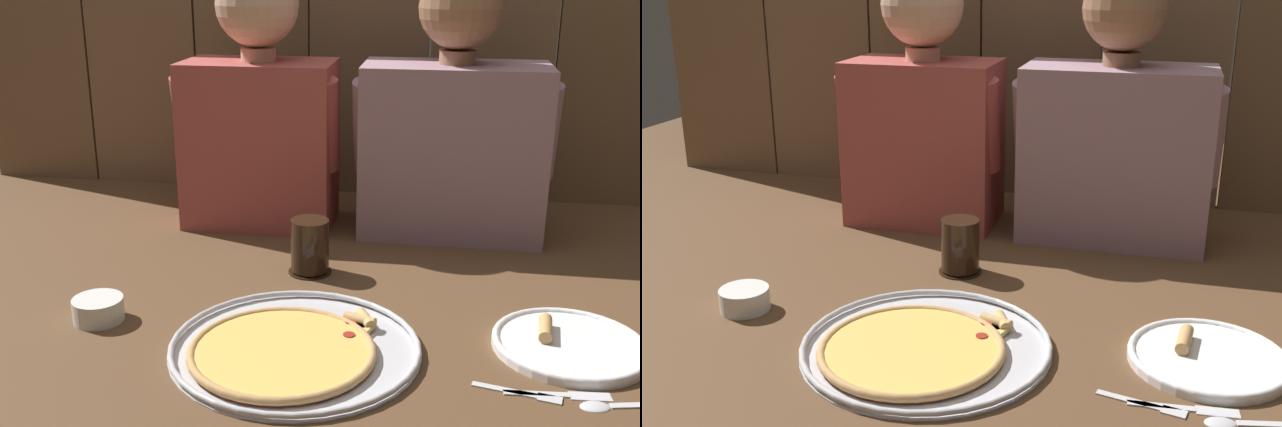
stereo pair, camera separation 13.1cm
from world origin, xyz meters
TOP-DOWN VIEW (x-y plane):
  - ground_plane at (0.00, 0.00)m, footprint 3.20×3.20m
  - pizza_tray at (-0.02, -0.08)m, footprint 0.41×0.41m
  - dinner_plate at (0.42, 0.01)m, footprint 0.25×0.25m
  - drinking_glass at (-0.05, 0.25)m, footprint 0.09×0.09m
  - dipping_bowl at (-0.38, -0.02)m, footprint 0.09×0.09m
  - table_fork at (0.34, -0.14)m, footprint 0.13×0.04m
  - table_knife at (0.39, -0.14)m, footprint 0.16×0.03m
  - table_spoon at (0.46, -0.16)m, footprint 0.14×0.05m
  - diner_left at (-0.22, 0.55)m, footprint 0.39×0.21m
  - diner_right at (0.22, 0.55)m, footprint 0.45×0.21m

SIDE VIEW (x-z plane):
  - ground_plane at x=0.00m, z-range 0.00..0.00m
  - table_knife at x=0.39m, z-range 0.00..0.00m
  - table_fork at x=0.34m, z-range 0.00..0.01m
  - table_spoon at x=0.46m, z-range 0.00..0.01m
  - dinner_plate at x=0.42m, z-range -0.01..0.03m
  - pizza_tray at x=-0.02m, z-range 0.00..0.02m
  - dipping_bowl at x=-0.38m, z-range 0.00..0.04m
  - drinking_glass at x=-0.05m, z-range 0.00..0.11m
  - diner_right at x=0.22m, z-range -0.03..0.57m
  - diner_left at x=-0.22m, z-range -0.02..0.60m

